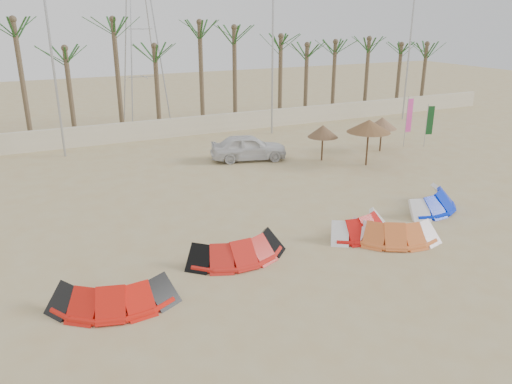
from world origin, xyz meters
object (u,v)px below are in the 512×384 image
kite_red_left (111,290)px  kite_red_right (357,223)px  parasol_left (323,131)px  parasol_mid (369,126)px  parasol_right (382,123)px  car (249,147)px  kite_red_mid (234,245)px  kite_orange (387,228)px  kite_blue (427,198)px

kite_red_left → kite_red_right: bearing=5.4°
parasol_left → parasol_mid: bearing=-48.4°
parasol_right → car: bearing=167.7°
kite_red_mid → kite_orange: size_ratio=0.91×
parasol_left → car: bearing=152.7°
parasol_left → parasol_mid: 2.64m
kite_red_mid → kite_red_right: (5.12, -0.26, -0.00)m
kite_red_left → kite_red_right: size_ratio=1.22×
kite_red_right → parasol_left: parasol_left is taller
kite_red_mid → parasol_right: (13.89, 9.19, 1.35)m
kite_red_right → kite_red_mid: bearing=177.1°
kite_orange → parasol_right: (8.06, 10.36, 1.35)m
kite_red_right → parasol_right: size_ratio=1.49×
kite_orange → parasol_mid: 10.02m
kite_red_mid → kite_blue: size_ratio=0.93×
kite_red_left → kite_orange: (10.28, -0.01, -0.00)m
kite_red_mid → parasol_left: bearing=43.6°
kite_orange → car: car is taller
parasol_mid → parasol_right: parasol_mid is taller
parasol_left → car: (-3.80, 1.97, -0.98)m
kite_orange → parasol_right: 13.20m
kite_orange → car: size_ratio=0.88×
kite_blue → car: 11.04m
kite_red_right → parasol_mid: parasol_mid is taller
parasol_right → kite_red_mid: bearing=-146.5°
kite_red_left → car: bearing=50.2°
kite_orange → parasol_left: parasol_left is taller
kite_red_left → kite_red_mid: same height
kite_red_left → parasol_right: size_ratio=1.82×
parasol_right → kite_orange: bearing=-127.9°
kite_orange → kite_red_left: bearing=180.0°
kite_red_right → parasol_mid: 9.71m
kite_red_right → car: bearing=87.1°
parasol_right → parasol_mid: bearing=-141.9°
kite_red_mid → kite_red_right: same height
kite_red_left → kite_red_right: same height
kite_orange → parasol_left: size_ratio=1.86×
kite_red_left → kite_orange: 10.28m
kite_blue → parasol_left: (-0.09, 8.36, 1.31)m
kite_red_left → car: car is taller
kite_red_left → kite_blue: (14.03, 1.82, -0.00)m
kite_red_right → car: (0.56, 11.24, 0.33)m
kite_red_right → kite_orange: bearing=-52.1°
kite_red_right → parasol_right: parasol_right is taller
kite_red_mid → car: (5.69, 10.99, 0.33)m
parasol_left → parasol_right: (4.40, 0.17, 0.04)m
kite_red_left → parasol_left: parasol_left is taller
car → kite_red_right: bearing=-167.1°
kite_red_right → car: 11.26m
kite_red_left → kite_red_mid: size_ratio=1.09×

